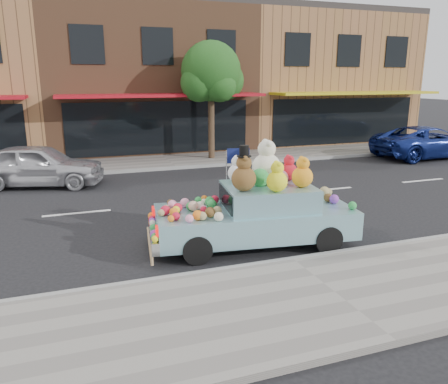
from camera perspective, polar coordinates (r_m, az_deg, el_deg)
name	(u,v)px	position (r m, az deg, el deg)	size (l,w,h in m)	color
ground	(214,200)	(13.33, -1.25, -1.10)	(120.00, 120.00, 0.00)	black
near_sidewalk	(334,295)	(7.81, 14.23, -12.88)	(60.00, 3.00, 0.12)	gray
far_sidewalk	(168,162)	(19.44, -7.27, 3.97)	(60.00, 3.00, 0.12)	gray
near_kerb	(292,261)	(8.96, 8.92, -8.86)	(60.00, 0.12, 0.13)	gray
far_kerb	(176,168)	(18.01, -6.24, 3.16)	(60.00, 0.12, 0.13)	gray
storefront_mid	(144,78)	(24.50, -10.38, 14.45)	(10.00, 9.80, 7.30)	brown
storefront_right	(309,78)	(27.93, 10.99, 14.41)	(10.00, 9.80, 7.30)	#8E5E3B
street_tree	(211,77)	(19.69, -1.68, 14.84)	(3.00, 2.70, 5.22)	#38281C
car_silver	(38,165)	(16.25, -23.07, 3.24)	(1.73, 4.31, 1.47)	silver
car_blue	(428,142)	(22.67, 25.05, 5.95)	(2.44, 5.29, 1.47)	navy
art_car	(256,210)	(9.62, 4.24, -2.33)	(4.67, 2.31, 2.30)	black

